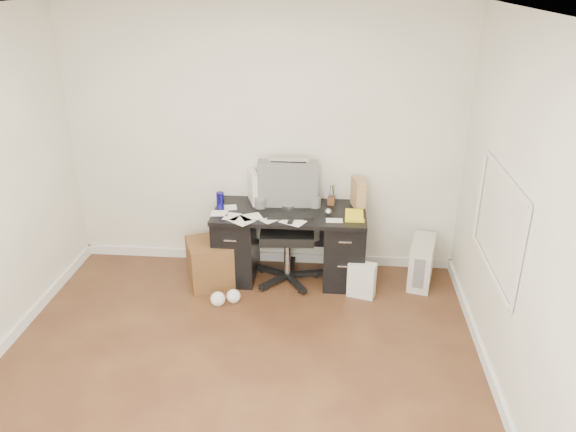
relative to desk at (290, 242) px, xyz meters
name	(u,v)px	position (x,y,z in m)	size (l,w,h in m)	color
ground	(234,381)	(-0.30, -1.65, -0.40)	(4.00, 4.00, 0.00)	#412015
room_shell	(230,180)	(-0.27, -1.62, 1.26)	(4.02, 4.02, 2.71)	beige
desk	(290,242)	(0.00, 0.00, 0.00)	(1.50, 0.70, 0.75)	black
loose_papers	(269,212)	(-0.20, -0.05, 0.35)	(1.10, 0.60, 0.00)	white
lcd_monitor	(289,182)	(-0.02, 0.14, 0.60)	(0.40, 0.23, 0.50)	silver
keyboard	(290,216)	(0.02, -0.15, 0.36)	(0.44, 0.15, 0.03)	black
computer_mouse	(328,212)	(0.38, -0.07, 0.38)	(0.07, 0.07, 0.07)	silver
travel_mug	(220,201)	(-0.69, -0.01, 0.44)	(0.08, 0.08, 0.17)	navy
white_binder	(253,187)	(-0.39, 0.19, 0.51)	(0.13, 0.28, 0.33)	silver
magazine_file	(358,193)	(0.67, 0.16, 0.50)	(0.13, 0.25, 0.29)	#A17D4E
pen_cup	(332,195)	(0.41, 0.19, 0.46)	(0.09, 0.09, 0.21)	#512E17
yellow_book	(355,215)	(0.64, -0.11, 0.37)	(0.19, 0.24, 0.04)	yellow
paper_remote	(293,221)	(0.05, -0.26, 0.36)	(0.23, 0.18, 0.02)	white
office_chair	(287,226)	(-0.02, -0.04, 0.20)	(0.68, 0.68, 1.21)	#595B58
pc_tower	(421,262)	(1.33, -0.01, -0.16)	(0.21, 0.48, 0.48)	beige
shopping_bag	(362,280)	(0.73, -0.31, -0.22)	(0.26, 0.19, 0.36)	silver
wicker_basket	(212,262)	(-0.78, -0.16, -0.17)	(0.45, 0.45, 0.45)	#503018
desk_printer	(349,270)	(0.62, 0.03, -0.31)	(0.30, 0.25, 0.18)	slate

